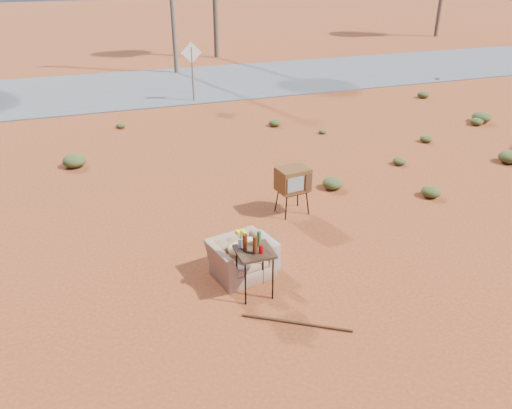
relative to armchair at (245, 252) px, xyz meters
name	(u,v)px	position (x,y,z in m)	size (l,w,h in m)	color
ground	(277,278)	(0.44, -0.35, -0.40)	(140.00, 140.00, 0.00)	#97421E
highway	(142,87)	(0.44, 14.65, -0.38)	(140.00, 7.00, 0.04)	#565659
armchair	(245,252)	(0.00, 0.00, 0.00)	(1.22, 0.93, 0.85)	#926D4F
tv_unit	(293,180)	(1.67, 1.79, 0.36)	(0.68, 0.58, 1.01)	black
side_table	(251,248)	(-0.09, -0.59, 0.43)	(0.57, 0.57, 1.12)	#322212
rusty_bar	(296,323)	(0.27, -1.54, -0.37)	(0.04, 0.04, 1.64)	#502915
road_sign	(192,61)	(1.94, 11.65, 1.10)	(0.78, 0.06, 2.19)	brown
scrub_patch	(174,180)	(-0.38, 4.06, -0.26)	(17.49, 8.07, 0.33)	#3F4C21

